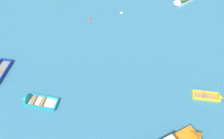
{
  "coord_description": "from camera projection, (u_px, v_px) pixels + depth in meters",
  "views": [
    {
      "loc": [
        2.29,
        5.42,
        18.55
      ],
      "look_at": [
        0.0,
        21.5,
        0.15
      ],
      "focal_mm": 36.66,
      "sensor_mm": 36.0,
      "label": 1
    }
  ],
  "objects": [
    {
      "name": "rowboat_yellow_outer_right",
      "position": [
        214.0,
        97.0,
        22.18
      ],
      "size": [
        2.94,
        0.95,
        0.84
      ],
      "color": "#99754C",
      "rests_on": "ground_plane"
    },
    {
      "name": "mooring_buoy_outer_edge",
      "position": [
        121.0,
        13.0,
        31.67
      ],
      "size": [
        0.39,
        0.39,
        0.39
      ],
      "primitive_type": "sphere",
      "color": "silver",
      "rests_on": "ground_plane"
    },
    {
      "name": "mooring_buoy_far_field",
      "position": [
        90.0,
        19.0,
        30.76
      ],
      "size": [
        0.4,
        0.4,
        0.4
      ],
      "primitive_type": "sphere",
      "color": "red",
      "rests_on": "ground_plane"
    },
    {
      "name": "rowboat_turquoise_far_right",
      "position": [
        31.0,
        100.0,
        21.93
      ],
      "size": [
        3.66,
        1.51,
        1.21
      ],
      "color": "beige",
      "rests_on": "ground_plane"
    },
    {
      "name": "rowboat_white_midfield_left",
      "position": [
        182.0,
        1.0,
        33.1
      ],
      "size": [
        3.58,
        3.56,
        1.11
      ],
      "color": "gray",
      "rests_on": "ground_plane"
    }
  ]
}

